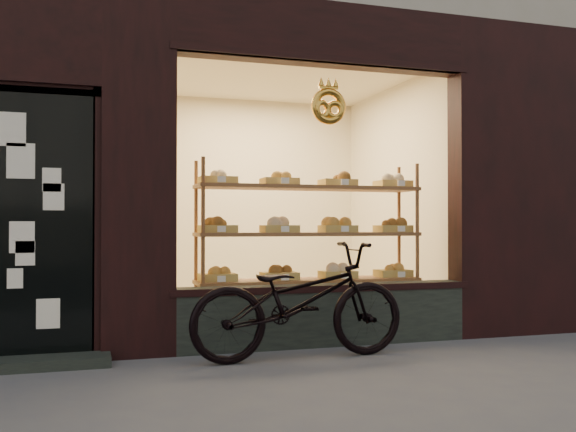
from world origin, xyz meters
name	(u,v)px	position (x,y,z in m)	size (l,w,h in m)	color
ground	(383,416)	(0.00, 0.00, 0.00)	(90.00, 90.00, 0.00)	#494951
display_shelf	(309,249)	(0.45, 2.55, 0.86)	(2.20, 0.45, 1.70)	brown
bicycle	(299,301)	(0.04, 1.61, 0.47)	(0.63, 1.80, 0.95)	black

